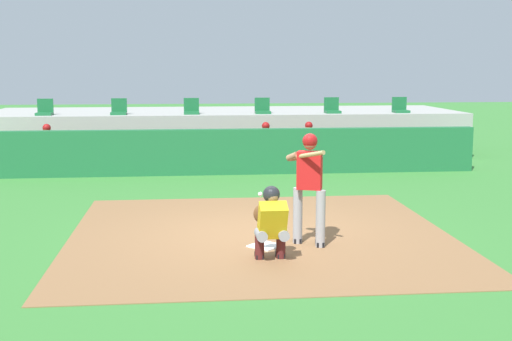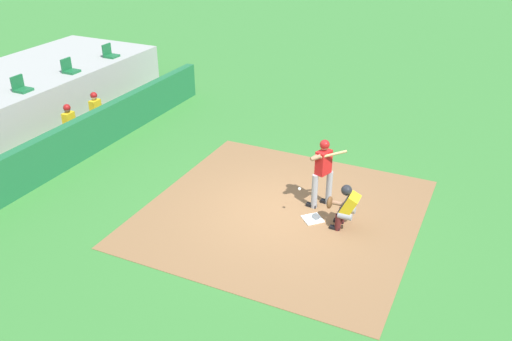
{
  "view_description": "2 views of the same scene",
  "coord_description": "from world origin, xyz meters",
  "px_view_note": "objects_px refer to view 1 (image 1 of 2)",
  "views": [
    {
      "loc": [
        -1.19,
        -11.06,
        2.85
      ],
      "look_at": [
        0.0,
        0.7,
        1.0
      ],
      "focal_mm": 47.11,
      "sensor_mm": 36.0,
      "label": 1
    },
    {
      "loc": [
        -10.52,
        -4.26,
        7.02
      ],
      "look_at": [
        0.0,
        0.7,
        1.0
      ],
      "focal_mm": 38.05,
      "sensor_mm": 36.0,
      "label": 2
    }
  ],
  "objects_px": {
    "dugout_player_0": "(47,147)",
    "stadium_seat_0": "(45,111)",
    "dugout_player_2": "(309,144)",
    "stadium_seat_4": "(332,109)",
    "stadium_seat_5": "(400,108)",
    "home_plate": "(266,246)",
    "catcher_crouched": "(271,221)",
    "stadium_seat_3": "(263,109)",
    "dugout_player_1": "(266,145)",
    "stadium_seat_2": "(191,110)",
    "batter_at_plate": "(309,182)",
    "stadium_seat_1": "(119,110)"
  },
  "relations": [
    {
      "from": "dugout_player_0",
      "to": "stadium_seat_0",
      "type": "distance_m",
      "value": 2.25
    },
    {
      "from": "stadium_seat_0",
      "to": "stadium_seat_4",
      "type": "distance_m",
      "value": 8.67
    },
    {
      "from": "catcher_crouched",
      "to": "stadium_seat_5",
      "type": "relative_size",
      "value": 3.07
    },
    {
      "from": "catcher_crouched",
      "to": "dugout_player_1",
      "type": "bearing_deg",
      "value": 83.76
    },
    {
      "from": "batter_at_plate",
      "to": "stadium_seat_2",
      "type": "relative_size",
      "value": 3.76
    },
    {
      "from": "home_plate",
      "to": "stadium_seat_0",
      "type": "relative_size",
      "value": 0.92
    },
    {
      "from": "batter_at_plate",
      "to": "stadium_seat_4",
      "type": "relative_size",
      "value": 3.76
    },
    {
      "from": "dugout_player_1",
      "to": "stadium_seat_1",
      "type": "height_order",
      "value": "stadium_seat_1"
    },
    {
      "from": "home_plate",
      "to": "stadium_seat_2",
      "type": "height_order",
      "value": "stadium_seat_2"
    },
    {
      "from": "dugout_player_1",
      "to": "stadium_seat_3",
      "type": "height_order",
      "value": "stadium_seat_3"
    },
    {
      "from": "batter_at_plate",
      "to": "catcher_crouched",
      "type": "distance_m",
      "value": 1.15
    },
    {
      "from": "catcher_crouched",
      "to": "home_plate",
      "type": "bearing_deg",
      "value": 89.04
    },
    {
      "from": "catcher_crouched",
      "to": "stadium_seat_5",
      "type": "xyz_separation_m",
      "value": [
        5.43,
        10.94,
        0.93
      ]
    },
    {
      "from": "dugout_player_1",
      "to": "stadium_seat_1",
      "type": "distance_m",
      "value": 4.76
    },
    {
      "from": "home_plate",
      "to": "stadium_seat_0",
      "type": "bearing_deg",
      "value": 118.02
    },
    {
      "from": "catcher_crouched",
      "to": "dugout_player_2",
      "type": "relative_size",
      "value": 1.13
    },
    {
      "from": "dugout_player_0",
      "to": "dugout_player_1",
      "type": "xyz_separation_m",
      "value": [
        5.95,
        0.0,
        0.0
      ]
    },
    {
      "from": "dugout_player_0",
      "to": "stadium_seat_2",
      "type": "relative_size",
      "value": 2.71
    },
    {
      "from": "home_plate",
      "to": "stadium_seat_0",
      "type": "height_order",
      "value": "stadium_seat_0"
    },
    {
      "from": "batter_at_plate",
      "to": "stadium_seat_3",
      "type": "height_order",
      "value": "stadium_seat_3"
    },
    {
      "from": "batter_at_plate",
      "to": "dugout_player_1",
      "type": "relative_size",
      "value": 1.39
    },
    {
      "from": "dugout_player_2",
      "to": "stadium_seat_2",
      "type": "relative_size",
      "value": 2.71
    },
    {
      "from": "home_plate",
      "to": "dugout_player_2",
      "type": "xyz_separation_m",
      "value": [
        2.18,
        8.14,
        0.65
      ]
    },
    {
      "from": "catcher_crouched",
      "to": "stadium_seat_2",
      "type": "relative_size",
      "value": 3.07
    },
    {
      "from": "dugout_player_2",
      "to": "stadium_seat_3",
      "type": "distance_m",
      "value": 2.47
    },
    {
      "from": "dugout_player_0",
      "to": "dugout_player_2",
      "type": "relative_size",
      "value": 1.0
    },
    {
      "from": "stadium_seat_4",
      "to": "dugout_player_0",
      "type": "bearing_deg",
      "value": -166.13
    },
    {
      "from": "stadium_seat_4",
      "to": "batter_at_plate",
      "type": "bearing_deg",
      "value": -104.16
    },
    {
      "from": "stadium_seat_4",
      "to": "dugout_player_1",
      "type": "bearing_deg",
      "value": -138.36
    },
    {
      "from": "stadium_seat_2",
      "to": "catcher_crouched",
      "type": "bearing_deg",
      "value": -84.41
    },
    {
      "from": "catcher_crouched",
      "to": "stadium_seat_0",
      "type": "xyz_separation_m",
      "value": [
        -5.4,
        10.94,
        0.93
      ]
    },
    {
      "from": "batter_at_plate",
      "to": "stadium_seat_4",
      "type": "distance_m",
      "value": 10.47
    },
    {
      "from": "stadium_seat_5",
      "to": "dugout_player_2",
      "type": "bearing_deg",
      "value": -147.86
    },
    {
      "from": "dugout_player_0",
      "to": "stadium_seat_2",
      "type": "xyz_separation_m",
      "value": [
        3.91,
        2.03,
        0.86
      ]
    },
    {
      "from": "catcher_crouched",
      "to": "stadium_seat_3",
      "type": "distance_m",
      "value": 11.03
    },
    {
      "from": "batter_at_plate",
      "to": "stadium_seat_5",
      "type": "relative_size",
      "value": 3.76
    },
    {
      "from": "stadium_seat_4",
      "to": "stadium_seat_5",
      "type": "bearing_deg",
      "value": 0.0
    },
    {
      "from": "stadium_seat_0",
      "to": "stadium_seat_1",
      "type": "relative_size",
      "value": 1.0
    },
    {
      "from": "dugout_player_0",
      "to": "dugout_player_1",
      "type": "distance_m",
      "value": 5.95
    },
    {
      "from": "batter_at_plate",
      "to": "dugout_player_2",
      "type": "bearing_deg",
      "value": 79.61
    },
    {
      "from": "batter_at_plate",
      "to": "stadium_seat_4",
      "type": "xyz_separation_m",
      "value": [
        2.56,
        10.14,
        0.5
      ]
    },
    {
      "from": "stadium_seat_0",
      "to": "stadium_seat_5",
      "type": "relative_size",
      "value": 1.0
    },
    {
      "from": "dugout_player_2",
      "to": "stadium_seat_5",
      "type": "height_order",
      "value": "stadium_seat_5"
    },
    {
      "from": "stadium_seat_1",
      "to": "stadium_seat_2",
      "type": "distance_m",
      "value": 2.17
    },
    {
      "from": "catcher_crouched",
      "to": "dugout_player_1",
      "type": "xyz_separation_m",
      "value": [
        0.97,
        8.9,
        0.07
      ]
    },
    {
      "from": "catcher_crouched",
      "to": "dugout_player_2",
      "type": "distance_m",
      "value": 9.17
    },
    {
      "from": "dugout_player_0",
      "to": "stadium_seat_4",
      "type": "relative_size",
      "value": 2.71
    },
    {
      "from": "dugout_player_2",
      "to": "stadium_seat_0",
      "type": "distance_m",
      "value": 7.91
    },
    {
      "from": "home_plate",
      "to": "catcher_crouched",
      "type": "distance_m",
      "value": 0.96
    },
    {
      "from": "stadium_seat_3",
      "to": "dugout_player_0",
      "type": "bearing_deg",
      "value": -161.49
    }
  ]
}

